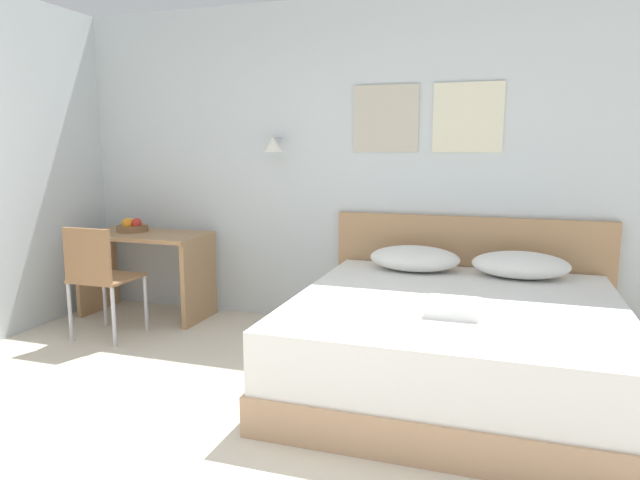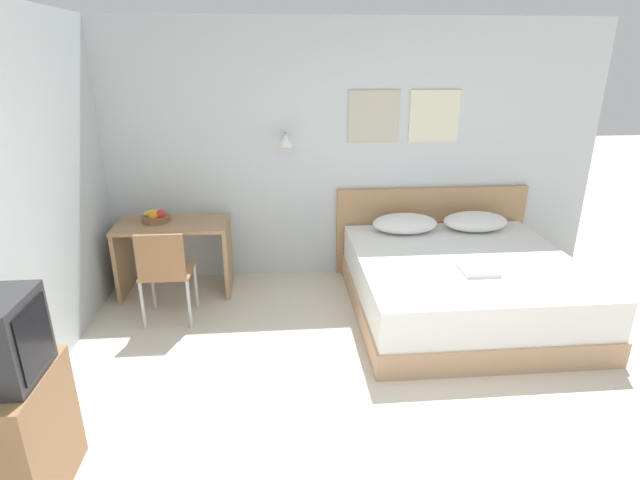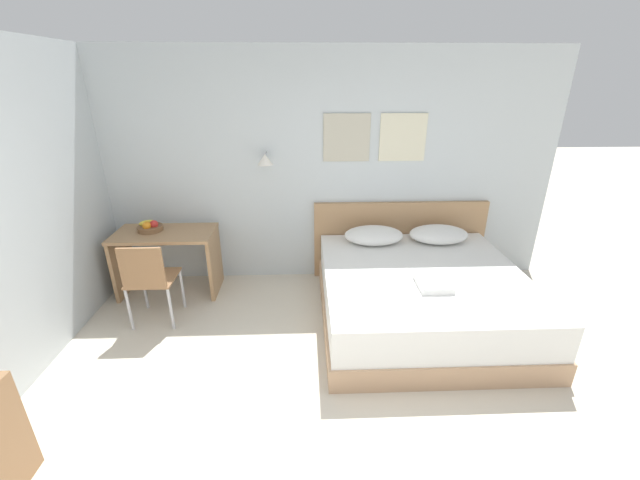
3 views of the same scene
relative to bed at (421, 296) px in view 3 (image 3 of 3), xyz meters
The scene contains 10 objects.
ground_plane 1.98m from the bed, 121.70° to the right, with size 24.00×24.00×0.00m, color beige.
wall_back 1.83m from the bed, 133.29° to the left, with size 5.56×0.31×2.65m.
bed is the anchor object (origin of this frame).
headboard 1.05m from the bed, 90.00° to the left, with size 2.09×0.06×0.95m.
pillow_left 0.90m from the bed, 117.28° to the left, with size 0.67×0.44×0.19m.
pillow_right 0.90m from the bed, 62.72° to the left, with size 0.67×0.44×0.19m.
folded_towel_near_foot 0.43m from the bed, 89.16° to the right, with size 0.29×0.33×0.06m.
desk 2.82m from the bed, 165.48° to the left, with size 1.09×0.58×0.74m.
desk_chair 2.70m from the bed, behind, with size 0.44×0.44×0.89m.
fruit_bowl 3.03m from the bed, 165.28° to the left, with size 0.27×0.27×0.12m.
Camera 3 is at (-0.12, -1.72, 2.33)m, focal length 22.00 mm.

